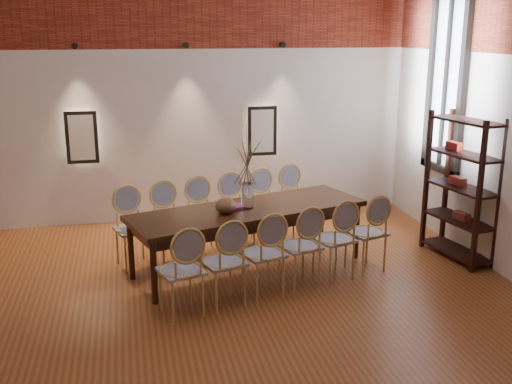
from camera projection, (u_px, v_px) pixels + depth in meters
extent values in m
cube|color=brown|center=(210.00, 327.00, 5.78)|extent=(7.00, 7.00, 0.02)
cube|color=silver|center=(172.00, 85.00, 8.59)|extent=(7.00, 0.10, 4.00)
cube|color=silver|center=(355.00, 280.00, 1.90)|extent=(7.00, 0.10, 4.00)
cube|color=#FFEAC6|center=(82.00, 137.00, 8.41)|extent=(0.36, 0.06, 0.66)
cube|color=#FFEAC6|center=(262.00, 131.00, 8.95)|extent=(0.36, 0.06, 0.66)
cylinder|color=black|center=(75.00, 46.00, 8.06)|extent=(0.08, 0.10, 0.08)
cylinder|color=black|center=(186.00, 45.00, 8.37)|extent=(0.08, 0.10, 0.08)
cylinder|color=black|center=(283.00, 45.00, 8.66)|extent=(0.08, 0.10, 0.08)
cube|color=silver|center=(448.00, 78.00, 7.81)|extent=(0.02, 0.78, 2.38)
cube|color=black|center=(446.00, 78.00, 7.80)|extent=(0.08, 0.90, 2.50)
cube|color=black|center=(446.00, 78.00, 7.80)|extent=(0.06, 0.06, 2.40)
cube|color=#341A0B|center=(249.00, 238.00, 7.09)|extent=(2.95, 1.69, 0.75)
cylinder|color=silver|center=(247.00, 196.00, 6.95)|extent=(0.14, 0.14, 0.30)
ellipsoid|color=brown|center=(226.00, 206.00, 6.77)|extent=(0.24, 0.24, 0.18)
cube|color=#8B2E6D|center=(233.00, 207.00, 6.97)|extent=(0.30, 0.25, 0.03)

